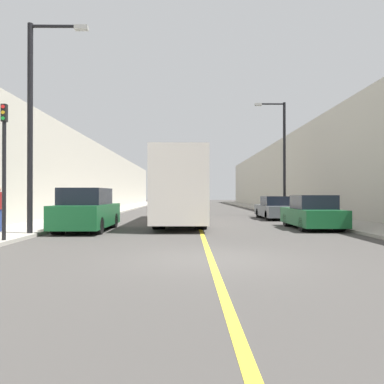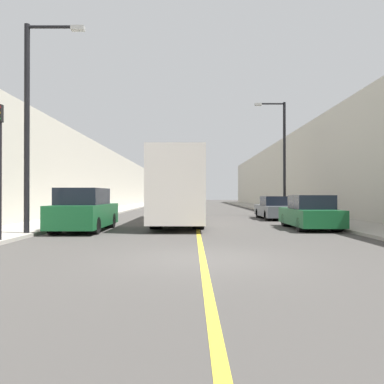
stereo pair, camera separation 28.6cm
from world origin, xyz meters
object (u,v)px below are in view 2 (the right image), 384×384
Objects in this scene: car_right_near at (311,214)px; traffic_light at (0,166)px; parked_suv_left at (85,211)px; street_lamp_left at (32,115)px; bus at (180,188)px; car_right_mid at (276,209)px; street_lamp_right at (283,151)px.

traffic_light is (-11.38, -5.11, 1.76)m from car_right_near.
parked_suv_left is 0.60× the size of street_lamp_left.
traffic_light is (-1.45, -4.24, 1.60)m from parked_suv_left.
car_right_mid is (5.96, 3.29, -1.26)m from bus.
street_lamp_right reaches higher than traffic_light.
street_lamp_left is (-11.31, -2.96, 3.82)m from car_right_near.
parked_suv_left is at bearing 56.82° from street_lamp_left.
parked_suv_left is 1.10× the size of traffic_light.
street_lamp_right is (7.17, 6.53, 2.75)m from bus.
bus is 2.52× the size of car_right_mid.
parked_suv_left is 9.98m from car_right_near.
car_right_near is at bearing -96.66° from street_lamp_right.
street_lamp_left is at bearing -123.18° from parked_suv_left.
bus is 10.08m from street_lamp_right.
street_lamp_left is at bearing -139.02° from car_right_mid.
car_right_near is 6.83m from car_right_mid.
street_lamp_left is 1.83× the size of traffic_light.
car_right_mid is at bearing 90.31° from car_right_near.
car_right_near is (5.99, -3.53, -1.23)m from bus.
car_right_near is 10.88m from street_lamp_right.
street_lamp_left is at bearing -129.29° from bus.
parked_suv_left is at bearing -142.15° from car_right_mid.
traffic_light is (-5.39, -8.65, 0.53)m from bus.
car_right_mid is 5.29m from street_lamp_right.
traffic_light is at bearing -121.95° from bus.
street_lamp_left is (-11.27, -9.79, 3.85)m from car_right_mid.
car_right_near is 12.60m from traffic_light.
traffic_light is at bearing -129.61° from street_lamp_right.
parked_suv_left is at bearing 71.20° from traffic_light.
street_lamp_right is at bearing 69.47° from car_right_mid.
car_right_near is at bearing 14.69° from street_lamp_left.
street_lamp_right is at bearing 42.33° from bus.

